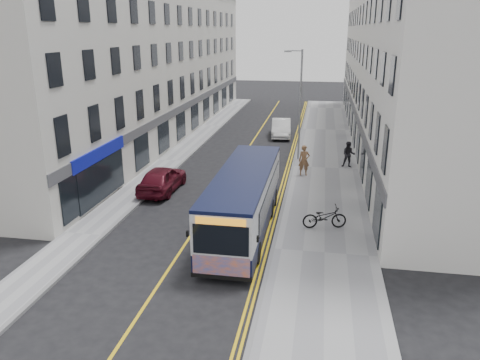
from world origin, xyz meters
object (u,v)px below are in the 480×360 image
at_px(city_bus, 244,199).
at_px(bicycle, 325,217).
at_px(pedestrian_far, 349,154).
at_px(car_white, 281,128).
at_px(pedestrian_near, 304,160).
at_px(streetlamp, 299,101).
at_px(car_maroon, 162,179).

xyz_separation_m(city_bus, bicycle, (3.82, 0.81, -0.97)).
height_order(bicycle, pedestrian_far, pedestrian_far).
relative_size(pedestrian_far, car_white, 0.38).
bearing_deg(pedestrian_near, bicycle, -90.14).
xyz_separation_m(streetlamp, city_bus, (-1.78, -13.37, -2.74)).
relative_size(city_bus, car_white, 2.19).
xyz_separation_m(pedestrian_near, car_maroon, (-8.23, -4.41, -0.34)).
xyz_separation_m(streetlamp, car_maroon, (-7.57, -8.43, -3.60)).
height_order(pedestrian_near, pedestrian_far, pedestrian_near).
height_order(pedestrian_far, car_maroon, pedestrian_far).
xyz_separation_m(streetlamp, pedestrian_far, (3.63, -1.61, -3.35)).
xyz_separation_m(pedestrian_near, car_white, (-2.59, 11.95, -0.34)).
relative_size(streetlamp, city_bus, 0.77).
bearing_deg(car_maroon, pedestrian_far, -147.02).
bearing_deg(car_white, car_maroon, -114.20).
bearing_deg(bicycle, car_maroon, 54.11).
relative_size(city_bus, pedestrian_near, 5.17).
height_order(pedestrian_near, car_maroon, pedestrian_near).
distance_m(pedestrian_far, car_white, 11.04).
bearing_deg(pedestrian_near, streetlamp, 90.05).
xyz_separation_m(streetlamp, pedestrian_near, (0.66, -4.03, -3.26)).
height_order(car_white, car_maroon, car_maroon).
height_order(city_bus, bicycle, city_bus).
xyz_separation_m(pedestrian_far, car_maroon, (-11.20, -6.83, -0.24)).
bearing_deg(car_white, streetlamp, -81.52).
height_order(city_bus, pedestrian_far, city_bus).
xyz_separation_m(pedestrian_far, car_white, (-5.56, 9.53, -0.25)).
bearing_deg(car_maroon, streetlamp, -130.29).
relative_size(streetlamp, car_maroon, 1.73).
bearing_deg(city_bus, bicycle, 11.99).
xyz_separation_m(pedestrian_near, pedestrian_far, (2.97, 2.42, -0.09)).
height_order(pedestrian_far, car_white, pedestrian_far).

